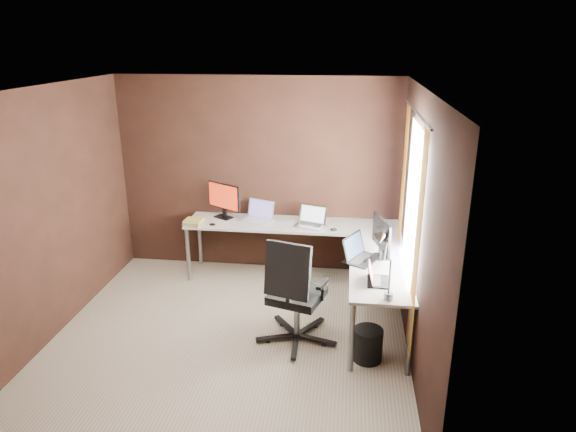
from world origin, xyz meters
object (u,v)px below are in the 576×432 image
object	(u,v)px
monitor_right	(382,236)
book_stack	(194,222)
desk_lamp	(383,257)
laptop_black_big	(359,254)
drawer_pedestal	(368,271)
office_chair	(295,312)
laptop_silver	(311,221)
wastebasket	(368,345)
monitor_left	(224,199)
laptop_white	(258,216)
laptop_black_small	(375,278)

from	to	relation	value
monitor_right	book_stack	size ratio (longest dim) A/B	1.86
desk_lamp	laptop_black_big	bearing A→B (deg)	113.08
drawer_pedestal	book_stack	size ratio (longest dim) A/B	2.17
laptop_black_big	office_chair	size ratio (longest dim) A/B	0.42
laptop_silver	monitor_right	bearing A→B (deg)	-28.55
drawer_pedestal	wastebasket	size ratio (longest dim) A/B	1.85
monitor_left	wastebasket	xyz separation A→B (m)	(1.82, -1.83, -0.82)
monitor_right	book_stack	distance (m)	2.37
laptop_white	office_chair	world-z (taller)	office_chair
monitor_left	office_chair	size ratio (longest dim) A/B	0.40
monitor_right	laptop_white	distance (m)	1.80
laptop_silver	wastebasket	distance (m)	1.91
monitor_left	laptop_silver	world-z (taller)	monitor_left
laptop_white	desk_lamp	xyz separation A→B (m)	(1.44, -1.86, 0.32)
laptop_silver	laptop_black_small	xyz separation A→B (m)	(0.73, -1.48, -0.01)
monitor_left	desk_lamp	bearing A→B (deg)	-14.43
monitor_left	monitor_right	size ratio (longest dim) A/B	0.89
drawer_pedestal	office_chair	world-z (taller)	office_chair
drawer_pedestal	monitor_left	world-z (taller)	monitor_left
laptop_white	monitor_right	bearing A→B (deg)	-12.12
laptop_black_small	office_chair	size ratio (longest dim) A/B	0.26
monitor_right	wastebasket	world-z (taller)	monitor_right
laptop_silver	office_chair	bearing A→B (deg)	-72.15
book_stack	desk_lamp	xyz separation A→B (m)	(2.21, -1.59, 0.34)
laptop_white	office_chair	distance (m)	1.74
drawer_pedestal	monitor_right	size ratio (longest dim) A/B	1.17
office_chair	laptop_black_small	bearing A→B (deg)	13.57
drawer_pedestal	monitor_right	bearing A→B (deg)	-81.21
monitor_left	laptop_silver	bearing A→B (deg)	22.80
laptop_black_big	book_stack	xyz separation A→B (m)	(-2.02, 0.82, -0.02)
drawer_pedestal	desk_lamp	world-z (taller)	desk_lamp
laptop_white	office_chair	xyz separation A→B (m)	(0.64, -1.56, -0.45)
office_chair	wastebasket	bearing A→B (deg)	-1.19
laptop_silver	book_stack	bearing A→B (deg)	-154.72
drawer_pedestal	laptop_black_big	size ratio (longest dim) A/B	1.26
office_chair	wastebasket	xyz separation A→B (m)	(0.72, -0.23, -0.17)
drawer_pedestal	laptop_white	bearing A→B (deg)	163.10
book_stack	desk_lamp	distance (m)	2.74
book_stack	wastebasket	distance (m)	2.68
monitor_left	laptop_black_big	distance (m)	2.06
monitor_left	wastebasket	size ratio (longest dim) A/B	1.42
laptop_black_small	desk_lamp	world-z (taller)	desk_lamp
laptop_white	laptop_black_small	bearing A→B (deg)	-26.77
book_stack	drawer_pedestal	bearing A→B (deg)	-4.18
laptop_black_big	book_stack	size ratio (longest dim) A/B	1.73
monitor_right	office_chair	size ratio (longest dim) A/B	0.45
monitor_left	wastebasket	distance (m)	2.71
drawer_pedestal	laptop_black_big	distance (m)	0.83
desk_lamp	office_chair	xyz separation A→B (m)	(-0.80, 0.30, -0.77)
drawer_pedestal	wastebasket	distance (m)	1.37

